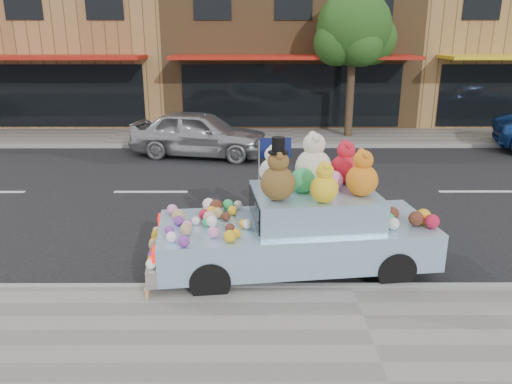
{
  "coord_description": "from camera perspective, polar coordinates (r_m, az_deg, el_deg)",
  "views": [
    {
      "loc": [
        -1.45,
        -11.68,
        3.71
      ],
      "look_at": [
        -1.42,
        -3.94,
        1.25
      ],
      "focal_mm": 35.0,
      "sensor_mm": 36.0,
      "label": 1
    }
  ],
  "objects": [
    {
      "name": "ground",
      "position": [
        12.34,
        6.57,
        0.01
      ],
      "size": [
        120.0,
        120.0,
        0.0
      ],
      "primitive_type": "plane",
      "color": "black",
      "rests_on": "ground"
    },
    {
      "name": "near_sidewalk",
      "position": [
        6.5,
        13.34,
        -17.07
      ],
      "size": [
        60.0,
        3.0,
        0.12
      ],
      "primitive_type": "cube",
      "color": "gray",
      "rests_on": "ground"
    },
    {
      "name": "far_sidewalk",
      "position": [
        18.6,
        4.32,
        6.26
      ],
      "size": [
        60.0,
        3.0,
        0.12
      ],
      "primitive_type": "cube",
      "color": "gray",
      "rests_on": "ground"
    },
    {
      "name": "near_kerb",
      "position": [
        7.74,
        10.82,
        -10.78
      ],
      "size": [
        60.0,
        0.12,
        0.13
      ],
      "primitive_type": "cube",
      "color": "gray",
      "rests_on": "ground"
    },
    {
      "name": "far_kerb",
      "position": [
        17.13,
        4.7,
        5.29
      ],
      "size": [
        60.0,
        0.12,
        0.13
      ],
      "primitive_type": "cube",
      "color": "gray",
      "rests_on": "ground"
    },
    {
      "name": "storefront_left",
      "position": [
        25.15,
        -20.94,
        16.38
      ],
      "size": [
        10.0,
        9.8,
        7.3
      ],
      "color": "#A17643",
      "rests_on": "ground"
    },
    {
      "name": "storefront_mid",
      "position": [
        23.7,
        3.49,
        17.44
      ],
      "size": [
        10.0,
        9.8,
        7.3
      ],
      "color": "brown",
      "rests_on": "ground"
    },
    {
      "name": "storefront_right",
      "position": [
        26.28,
        26.72,
        15.7
      ],
      "size": [
        10.0,
        9.8,
        7.3
      ],
      "color": "#A17643",
      "rests_on": "ground"
    },
    {
      "name": "street_tree",
      "position": [
        18.56,
        11.13,
        17.27
      ],
      "size": [
        3.0,
        2.7,
        5.22
      ],
      "color": "#38281C",
      "rests_on": "ground"
    },
    {
      "name": "car_silver",
      "position": [
        15.84,
        -6.49,
        6.67
      ],
      "size": [
        4.55,
        2.59,
        1.46
      ],
      "primitive_type": "imported",
      "rotation": [
        0.0,
        0.0,
        1.36
      ],
      "color": "#A3A3A7",
      "rests_on": "ground"
    },
    {
      "name": "art_car",
      "position": [
        8.01,
        4.86,
        -3.65
      ],
      "size": [
        4.66,
        2.27,
        2.3
      ],
      "rotation": [
        0.0,
        0.0,
        0.12
      ],
      "color": "black",
      "rests_on": "ground"
    }
  ]
}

